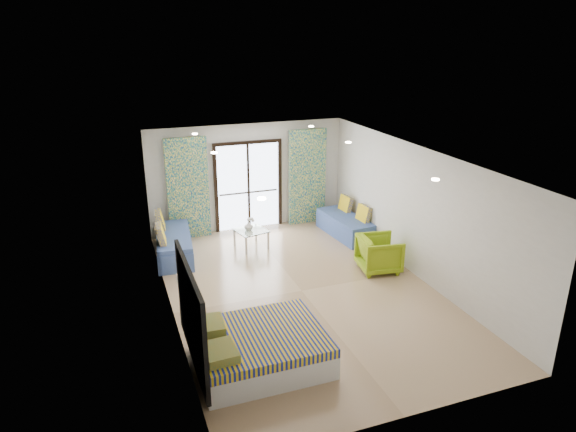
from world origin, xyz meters
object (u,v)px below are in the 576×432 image
object	(u,v)px
armchair	(379,252)
daybed_right	(346,225)
coffee_table	(251,232)
daybed_left	(173,244)
bed	(259,348)

from	to	relation	value
armchair	daybed_right	bearing A→B (deg)	2.33
coffee_table	armchair	xyz separation A→B (m)	(2.21, -2.11, 0.03)
daybed_left	armchair	bearing A→B (deg)	-23.20
daybed_left	armchair	xyz separation A→B (m)	(4.00, -2.23, 0.12)
daybed_left	armchair	world-z (taller)	daybed_left
bed	coffee_table	size ratio (longest dim) A/B	2.42
armchair	daybed_left	bearing A→B (deg)	69.56
bed	daybed_right	world-z (taller)	daybed_right
bed	daybed_right	distance (m)	5.63
daybed_left	daybed_right	world-z (taller)	daybed_left
armchair	bed	bearing A→B (deg)	132.87
daybed_left	daybed_right	xyz separation A→B (m)	(4.23, -0.18, -0.02)
daybed_left	daybed_right	size ratio (longest dim) A/B	1.09
daybed_right	coffee_table	size ratio (longest dim) A/B	2.30
daybed_right	coffee_table	world-z (taller)	daybed_right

